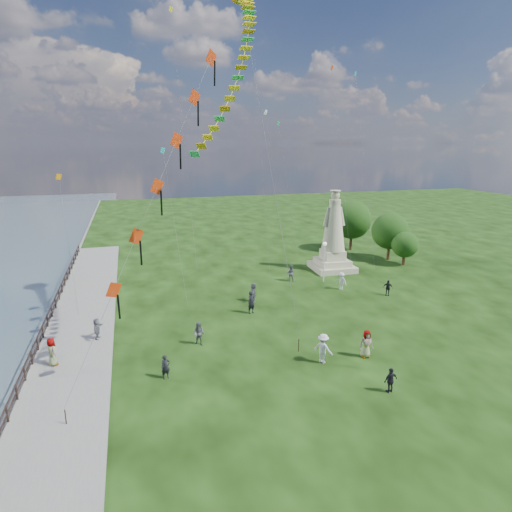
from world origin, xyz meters
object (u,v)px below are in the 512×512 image
object	(u,v)px
person_9	(388,288)
person_4	(366,344)
person_2	(323,348)
person_7	(290,273)
person_1	(199,334)
person_10	(52,353)
person_8	(341,281)
person_5	(97,330)
lamppost	(325,253)
person_6	(251,302)
person_3	(391,380)
person_0	(166,367)
person_11	(253,292)
statue	(333,241)

from	to	relation	value
person_9	person_4	bearing A→B (deg)	-93.25
person_2	person_7	bearing A→B (deg)	-52.36
person_1	person_10	size ratio (longest dim) A/B	0.93
person_8	person_9	world-z (taller)	person_8
person_4	person_5	world-z (taller)	person_4
person_1	person_8	xyz separation A→B (m)	(14.94, 7.75, 0.01)
lamppost	person_6	size ratio (longest dim) A/B	2.17
lamppost	person_8	world-z (taller)	lamppost
person_2	person_3	size ratio (longest dim) A/B	1.31
person_5	person_8	distance (m)	22.28
person_2	person_4	xyz separation A→B (m)	(3.01, -0.15, -0.04)
person_2	person_5	world-z (taller)	person_2
person_0	person_4	size ratio (longest dim) A/B	0.81
person_1	person_2	size ratio (longest dim) A/B	0.86
person_3	person_4	size ratio (longest dim) A/B	0.80
person_0	person_2	xyz separation A→B (m)	(9.77, -0.90, 0.22)
person_6	person_7	bearing A→B (deg)	26.90
person_9	person_1	bearing A→B (deg)	-128.56
person_5	person_7	distance (m)	20.03
person_3	person_11	bearing A→B (deg)	-85.92
person_1	person_7	world-z (taller)	person_7
person_7	person_8	world-z (taller)	person_7
person_3	person_6	distance (m)	14.03
person_10	person_11	distance (m)	16.95
person_1	person_8	world-z (taller)	person_8
person_6	person_7	xyz separation A→B (m)	(6.16, 7.12, -0.09)
person_9	person_10	distance (m)	28.01
person_1	person_9	distance (m)	18.92
person_4	person_10	size ratio (longest dim) A/B	1.03
person_0	person_9	size ratio (longest dim) A/B	1.02
person_5	person_9	size ratio (longest dim) A/B	1.04
person_5	person_11	distance (m)	13.47
statue	person_2	distance (m)	21.31
statue	person_4	distance (m)	20.23
statue	person_6	world-z (taller)	statue
person_5	person_3	bearing A→B (deg)	-111.50
person_2	person_7	world-z (taller)	person_2
person_0	person_10	world-z (taller)	person_10
statue	person_8	size ratio (longest dim) A/B	5.17
statue	person_4	size ratio (longest dim) A/B	4.71
person_6	person_7	world-z (taller)	person_6
person_0	person_3	distance (m)	12.98
person_3	person_4	world-z (taller)	person_4
person_0	person_11	size ratio (longest dim) A/B	0.88
person_5	person_11	xyz separation A→B (m)	(12.78, 4.24, 0.08)
lamppost	person_10	world-z (taller)	lamppost
person_6	person_11	bearing A→B (deg)	47.92
person_1	person_2	world-z (taller)	person_2
statue	person_6	distance (m)	15.54
person_7	person_10	bearing A→B (deg)	50.24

